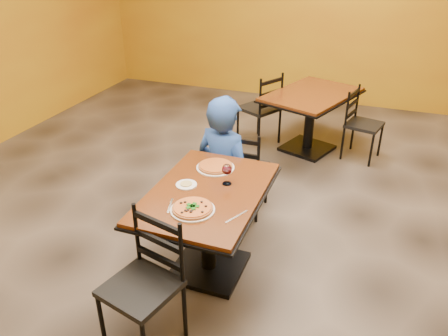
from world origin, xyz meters
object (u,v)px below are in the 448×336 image
at_px(table_main, 208,212).
at_px(diner, 224,158).
at_px(side_plate, 186,185).
at_px(chair_main_near, 141,289).
at_px(pizza_far, 215,166).
at_px(plate_main, 193,210).
at_px(wine_glass, 227,173).
at_px(table_second, 311,108).
at_px(plate_far, 215,168).
at_px(chair_main_far, 244,169).
at_px(chair_second_left, 259,109).
at_px(pizza_main, 193,208).
at_px(chair_second_right, 364,125).

bearing_deg(table_main, diner, 101.43).
bearing_deg(table_main, side_plate, 175.13).
height_order(chair_main_near, pizza_far, chair_main_near).
height_order(diner, plate_main, diner).
distance_m(chair_main_near, wine_glass, 1.06).
xyz_separation_m(table_second, plate_far, (-0.39, -2.20, 0.20)).
xyz_separation_m(chair_main_near, chair_main_far, (0.11, 1.78, -0.02)).
bearing_deg(plate_main, chair_second_left, 96.81).
relative_size(chair_second_left, pizza_main, 3.29).
xyz_separation_m(chair_main_far, side_plate, (-0.16, -0.95, 0.31)).
height_order(chair_main_near, plate_main, chair_main_near).
distance_m(chair_main_far, side_plate, 1.01).
bearing_deg(pizza_main, diner, 98.88).
bearing_deg(side_plate, chair_main_near, -86.36).
bearing_deg(chair_second_left, pizza_main, 34.89).
xyz_separation_m(chair_second_right, pizza_far, (-1.04, -2.20, 0.35)).
distance_m(chair_second_left, plate_main, 2.87).
bearing_deg(chair_second_left, wine_glass, 38.30).
distance_m(chair_second_left, chair_second_right, 1.30).
bearing_deg(side_plate, plate_far, 72.54).
bearing_deg(diner, pizza_main, 116.36).
xyz_separation_m(plate_main, pizza_main, (0.00, 0.00, 0.02)).
bearing_deg(table_main, chair_main_near, -98.64).
distance_m(chair_second_right, diner, 2.08).
bearing_deg(pizza_far, side_plate, -107.46).
distance_m(diner, pizza_far, 0.50).
height_order(chair_second_left, pizza_main, chair_second_left).
bearing_deg(chair_main_near, table_main, 95.65).
bearing_deg(pizza_main, chair_second_left, 96.81).
bearing_deg(wine_glass, plate_far, 129.96).
relative_size(table_main, chair_main_far, 1.39).
relative_size(chair_second_right, pizza_main, 3.00).
relative_size(chair_second_right, diner, 0.70).
xyz_separation_m(chair_main_near, plate_main, (0.13, 0.53, 0.29)).
relative_size(table_second, plate_main, 4.63).
distance_m(chair_second_right, pizza_far, 2.46).
bearing_deg(chair_second_left, plate_far, 34.82).
bearing_deg(wine_glass, plate_main, -102.60).
height_order(chair_main_near, chair_second_left, chair_second_left).
distance_m(table_main, side_plate, 0.27).
height_order(plate_far, side_plate, same).
bearing_deg(table_second, wine_glass, -95.10).
height_order(chair_second_right, pizza_far, chair_second_right).
bearing_deg(pizza_far, chair_main_far, 84.86).
bearing_deg(wine_glass, chair_second_left, 100.22).
distance_m(chair_main_far, diner, 0.27).
relative_size(chair_second_left, plate_main, 3.02).
relative_size(diner, pizza_main, 4.26).
relative_size(chair_main_far, plate_main, 2.85).
bearing_deg(side_plate, pizza_far, 72.54).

